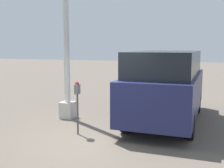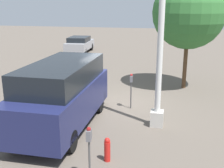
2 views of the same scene
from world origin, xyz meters
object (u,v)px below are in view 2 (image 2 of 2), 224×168
at_px(parking_meter_near, 131,83).
at_px(parking_meter_far, 89,141).
at_px(lamp_post, 159,67).
at_px(street_tree, 189,13).
at_px(car_distant, 80,44).
at_px(parked_van, 62,93).
at_px(fire_hydrant, 107,149).

bearing_deg(parking_meter_near, parking_meter_far, -8.85).
height_order(lamp_post, street_tree, lamp_post).
height_order(lamp_post, car_distant, lamp_post).
xyz_separation_m(parked_van, car_distant, (-15.07, -4.58, -0.46)).
bearing_deg(street_tree, parked_van, -36.13).
bearing_deg(parking_meter_near, parked_van, -48.73).
bearing_deg(parking_meter_far, parked_van, -153.63).
height_order(parking_meter_near, parking_meter_far, parking_meter_near).
height_order(parking_meter_near, fire_hydrant, parking_meter_near).
relative_size(parking_meter_near, lamp_post, 0.26).
height_order(car_distant, fire_hydrant, car_distant).
xyz_separation_m(car_distant, street_tree, (9.29, 8.79, 2.99)).
relative_size(parking_meter_far, lamp_post, 0.25).
xyz_separation_m(lamp_post, fire_hydrant, (2.63, -1.15, -1.78)).
bearing_deg(parking_meter_near, fire_hydrant, -6.46).
distance_m(lamp_post, parked_van, 3.40).
bearing_deg(street_tree, car_distant, -136.58).
relative_size(lamp_post, car_distant, 1.38).
relative_size(parking_meter_near, parking_meter_far, 1.04).
relative_size(street_tree, fire_hydrant, 7.98).
bearing_deg(lamp_post, car_distant, -151.52).
height_order(parking_meter_near, street_tree, street_tree).
height_order(car_distant, street_tree, street_tree).
distance_m(parked_van, fire_hydrant, 2.91).
distance_m(parking_meter_near, parking_meter_far, 5.07).
bearing_deg(street_tree, parking_meter_near, -31.69).
xyz_separation_m(parking_meter_near, parking_meter_far, (5.07, -0.21, -0.05)).
height_order(parked_van, street_tree, street_tree).
bearing_deg(parked_van, parking_meter_far, 32.51).
height_order(parking_meter_near, lamp_post, lamp_post).
height_order(street_tree, fire_hydrant, street_tree).
distance_m(parking_meter_near, parked_van, 3.03).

